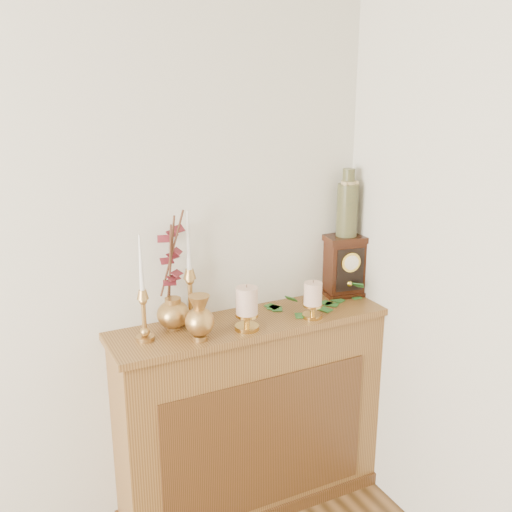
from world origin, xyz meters
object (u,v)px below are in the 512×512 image
ginger_jar (172,274)px  mantel_clock (345,266)px  candlestick_center (190,287)px  bud_vase (200,318)px  candlestick_left (143,307)px  ceramic_vase (347,206)px

ginger_jar → mantel_clock: (0.85, -0.01, -0.08)m
candlestick_center → bud_vase: size_ratio=2.59×
candlestick_left → bud_vase: size_ratio=2.31×
ceramic_vase → ginger_jar: bearing=179.3°
candlestick_left → bud_vase: candlestick_left is taller
ceramic_vase → mantel_clock: bearing=-99.5°
candlestick_center → mantel_clock: bearing=-0.5°
candlestick_left → ginger_jar: size_ratio=0.85×
ginger_jar → candlestick_left: bearing=-148.5°
candlestick_center → ceramic_vase: ceramic_vase is taller
bud_vase → ceramic_vase: bearing=12.5°
ginger_jar → ceramic_vase: size_ratio=1.62×
candlestick_center → ceramic_vase: (0.77, -0.00, 0.27)m
candlestick_center → ginger_jar: bearing=175.2°
bud_vase → ceramic_vase: size_ratio=0.60×
ginger_jar → candlestick_center: bearing=-4.8°
ceramic_vase → candlestick_left: bearing=-175.3°
candlestick_center → ceramic_vase: size_ratio=1.56×
candlestick_center → ceramic_vase: bearing=-0.3°
candlestick_left → bud_vase: bearing=-26.3°
candlestick_left → ceramic_vase: 1.04m
mantel_clock → ginger_jar: bearing=-171.3°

